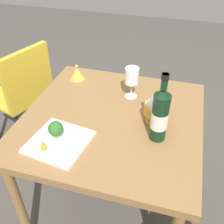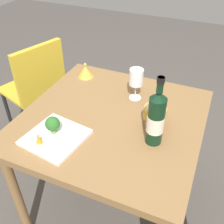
# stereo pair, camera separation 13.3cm
# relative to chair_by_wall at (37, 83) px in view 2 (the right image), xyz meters

# --- Properties ---
(ground_plane) EXTENTS (8.00, 8.00, 0.00)m
(ground_plane) POSITION_rel_chair_by_wall_xyz_m (-0.40, -0.79, -0.53)
(ground_plane) COLOR #4C4742
(dining_table) EXTENTS (0.90, 0.90, 0.74)m
(dining_table) POSITION_rel_chair_by_wall_xyz_m (-0.40, -0.79, 0.12)
(dining_table) COLOR olive
(dining_table) RESTS_ON ground_plane
(chair_by_wall) EXTENTS (0.51, 0.51, 0.85)m
(chair_by_wall) POSITION_rel_chair_by_wall_xyz_m (0.00, 0.00, 0.00)
(chair_by_wall) COLOR gold
(chair_by_wall) RESTS_ON ground_plane
(wine_bottle) EXTENTS (0.08, 0.08, 0.33)m
(wine_bottle) POSITION_rel_chair_by_wall_xyz_m (-0.49, -1.04, 0.34)
(wine_bottle) COLOR black
(wine_bottle) RESTS_ON dining_table
(wine_glass) EXTENTS (0.08, 0.08, 0.18)m
(wine_glass) POSITION_rel_chair_by_wall_xyz_m (-0.19, -0.84, 0.34)
(wine_glass) COLOR white
(wine_glass) RESTS_ON dining_table
(rice_bowl) EXTENTS (0.11, 0.11, 0.14)m
(rice_bowl) POSITION_rel_chair_by_wall_xyz_m (-0.37, -1.00, 0.28)
(rice_bowl) COLOR gold
(rice_bowl) RESTS_ON dining_table
(rice_bowl_lid) EXTENTS (0.10, 0.10, 0.09)m
(rice_bowl_lid) POSITION_rel_chair_by_wall_xyz_m (-0.08, -0.48, 0.25)
(rice_bowl_lid) COLOR gold
(rice_bowl_lid) RESTS_ON dining_table
(serving_plate) EXTENTS (0.28, 0.28, 0.02)m
(serving_plate) POSITION_rel_chair_by_wall_xyz_m (-0.65, -0.62, 0.22)
(serving_plate) COLOR white
(serving_plate) RESTS_ON dining_table
(broccoli_floret) EXTENTS (0.07, 0.07, 0.09)m
(broccoli_floret) POSITION_rel_chair_by_wall_xyz_m (-0.63, -0.60, 0.28)
(broccoli_floret) COLOR #729E4C
(broccoli_floret) RESTS_ON serving_plate
(carrot_garnish_left) EXTENTS (0.03, 0.03, 0.05)m
(carrot_garnish_left) POSITION_rel_chair_by_wall_xyz_m (-0.71, -0.58, 0.25)
(carrot_garnish_left) COLOR orange
(carrot_garnish_left) RESTS_ON serving_plate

